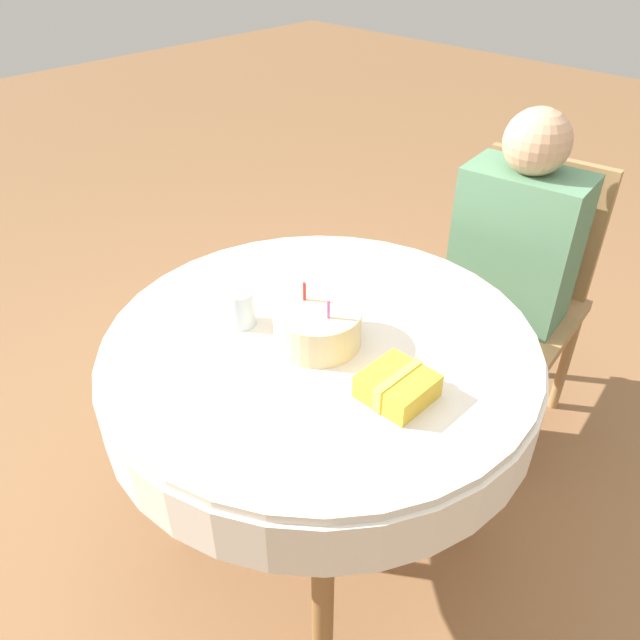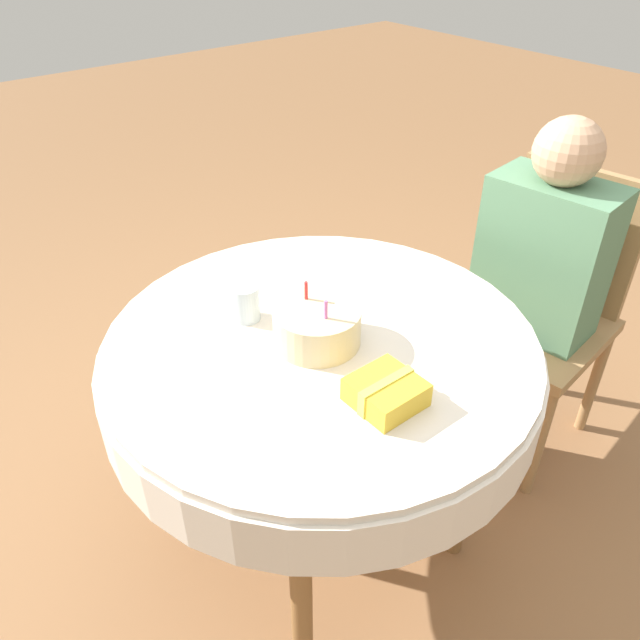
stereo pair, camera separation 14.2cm
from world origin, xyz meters
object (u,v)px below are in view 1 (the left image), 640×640
(person, at_px, (511,256))
(birthday_cake, at_px, (318,326))
(drinking_glass, at_px, (241,308))
(gift_box, at_px, (397,386))
(chair, at_px, (514,289))

(person, bearing_deg, birthday_cake, -102.06)
(birthday_cake, bearing_deg, drinking_glass, -157.49)
(gift_box, bearing_deg, chair, 102.55)
(chair, height_order, birthday_cake, chair)
(person, relative_size, gift_box, 8.17)
(drinking_glass, distance_m, gift_box, 0.43)
(drinking_glass, xyz_separation_m, gift_box, (0.43, 0.06, -0.02))
(birthday_cake, distance_m, gift_box, 0.25)
(chair, height_order, gift_box, chair)
(gift_box, bearing_deg, person, 103.13)
(person, bearing_deg, gift_box, -84.64)
(chair, distance_m, gift_box, 0.97)
(drinking_glass, height_order, gift_box, drinking_glass)
(drinking_glass, bearing_deg, chair, 76.80)
(person, distance_m, drinking_glass, 0.91)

